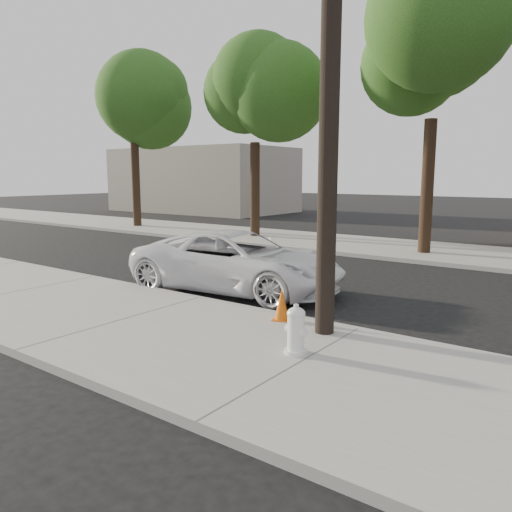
% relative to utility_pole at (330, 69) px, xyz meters
% --- Properties ---
extents(ground, '(120.00, 120.00, 0.00)m').
position_rel_utility_pole_xyz_m(ground, '(-3.60, 2.70, -4.70)').
color(ground, black).
rests_on(ground, ground).
extents(near_sidewalk, '(90.00, 4.40, 0.15)m').
position_rel_utility_pole_xyz_m(near_sidewalk, '(-3.60, -1.60, -4.62)').
color(near_sidewalk, gray).
rests_on(near_sidewalk, ground).
extents(far_sidewalk, '(90.00, 5.00, 0.15)m').
position_rel_utility_pole_xyz_m(far_sidewalk, '(-3.60, 11.20, -4.62)').
color(far_sidewalk, gray).
rests_on(far_sidewalk, ground).
extents(curb_near, '(90.00, 0.12, 0.16)m').
position_rel_utility_pole_xyz_m(curb_near, '(-3.60, 0.60, -4.62)').
color(curb_near, '#9E9B93').
rests_on(curb_near, ground).
extents(building_far, '(14.00, 8.00, 5.00)m').
position_rel_utility_pole_xyz_m(building_far, '(-23.60, 22.70, -2.20)').
color(building_far, gray).
rests_on(building_far, ground).
extents(utility_pole, '(1.40, 0.34, 9.00)m').
position_rel_utility_pole_xyz_m(utility_pole, '(0.00, 0.00, 0.00)').
color(utility_pole, black).
rests_on(utility_pole, near_sidewalk).
extents(tree_a, '(4.65, 4.50, 9.00)m').
position_rel_utility_pole_xyz_m(tree_a, '(-17.40, 10.55, 1.83)').
color(tree_a, black).
rests_on(tree_a, far_sidewalk).
extents(tree_b, '(4.34, 4.20, 8.45)m').
position_rel_utility_pole_xyz_m(tree_b, '(-9.41, 10.76, 1.45)').
color(tree_b, black).
rests_on(tree_b, far_sidewalk).
extents(tree_c, '(4.96, 4.80, 9.55)m').
position_rel_utility_pole_xyz_m(tree_c, '(-1.38, 10.34, 2.21)').
color(tree_c, black).
rests_on(tree_c, far_sidewalk).
extents(police_cruiser, '(5.81, 3.22, 1.54)m').
position_rel_utility_pole_xyz_m(police_cruiser, '(-3.68, 2.13, -3.93)').
color(police_cruiser, white).
rests_on(police_cruiser, ground).
extents(fire_hydrant, '(0.40, 0.37, 0.75)m').
position_rel_utility_pole_xyz_m(fire_hydrant, '(0.15, -1.22, -4.18)').
color(fire_hydrant, white).
rests_on(fire_hydrant, near_sidewalk).
extents(traffic_cone, '(0.42, 0.42, 0.64)m').
position_rel_utility_pole_xyz_m(traffic_cone, '(-1.05, 0.20, -4.24)').
color(traffic_cone, '#DC5A0B').
rests_on(traffic_cone, near_sidewalk).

